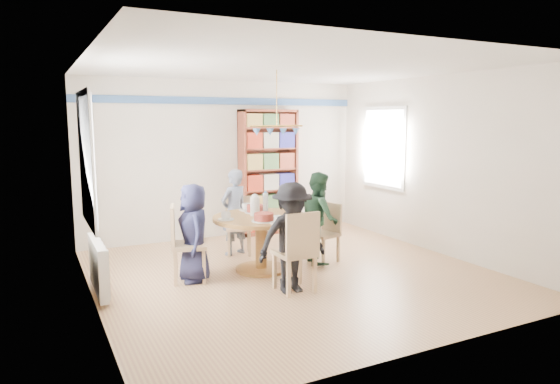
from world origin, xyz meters
TOP-DOWN VIEW (x-y plane):
  - ground at (0.00, 0.00)m, footprint 5.00×5.00m
  - room_shell at (-0.26, 0.87)m, footprint 5.00×5.00m
  - radiator at (-2.42, 0.30)m, footprint 0.12×1.00m
  - dining_table at (-0.32, 0.33)m, footprint 1.30×1.30m
  - chair_left at (-1.40, 0.36)m, footprint 0.53×0.53m
  - chair_right at (0.73, 0.34)m, footprint 0.45×0.45m
  - chair_far at (-0.25, 1.31)m, footprint 0.49×0.49m
  - chair_near at (-0.30, -0.67)m, footprint 0.44×0.44m
  - person_left at (-1.26, 0.32)m, footprint 0.44×0.63m
  - person_right at (0.59, 0.33)m, footprint 0.64×0.74m
  - person_far at (-0.34, 1.27)m, footprint 0.55×0.45m
  - person_near at (-0.35, -0.61)m, footprint 0.86×0.50m
  - bookshelf at (0.75, 2.34)m, footprint 1.05×0.32m
  - tableware at (-0.35, 0.36)m, footprint 1.21×1.21m

SIDE VIEW (x-z plane):
  - ground at x=0.00m, z-range 0.00..0.00m
  - radiator at x=-2.42m, z-range 0.05..0.65m
  - chair_right at x=0.73m, z-range 0.04..0.89m
  - chair_far at x=-0.25m, z-range 0.04..0.91m
  - chair_left at x=-1.40m, z-range 0.05..1.02m
  - chair_near at x=-0.30m, z-range 0.05..1.03m
  - dining_table at x=-0.32m, z-range 0.18..0.93m
  - person_left at x=-1.26m, z-range 0.00..1.25m
  - person_far at x=-0.34m, z-range 0.00..1.30m
  - person_right at x=0.59m, z-range 0.00..1.31m
  - person_near at x=-0.35m, z-range 0.00..1.32m
  - tableware at x=-0.35m, z-range 0.66..0.98m
  - bookshelf at x=0.75m, z-range -0.02..2.19m
  - room_shell at x=-0.26m, z-range -0.85..4.15m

